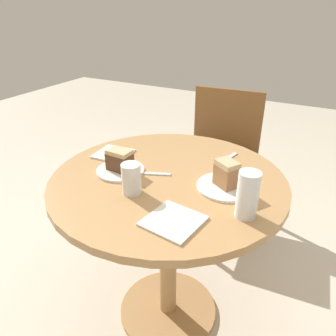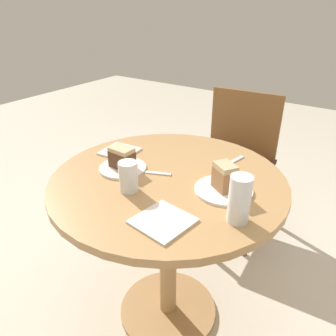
{
  "view_description": "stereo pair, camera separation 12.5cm",
  "coord_description": "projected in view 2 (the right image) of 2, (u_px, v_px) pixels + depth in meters",
  "views": [
    {
      "loc": [
        0.52,
        -0.98,
        1.38
      ],
      "look_at": [
        0.0,
        0.0,
        0.8
      ],
      "focal_mm": 35.0,
      "sensor_mm": 36.0,
      "label": 1
    },
    {
      "loc": [
        0.63,
        -0.92,
        1.38
      ],
      "look_at": [
        0.0,
        0.0,
        0.8
      ],
      "focal_mm": 35.0,
      "sensor_mm": 36.0,
      "label": 2
    }
  ],
  "objects": [
    {
      "name": "plate_far",
      "position": [
        223.0,
        190.0,
        1.18
      ],
      "size": [
        0.21,
        0.21,
        0.01
      ],
      "color": "silver",
      "rests_on": "table"
    },
    {
      "name": "cake_slice_near",
      "position": [
        122.0,
        158.0,
        1.31
      ],
      "size": [
        0.1,
        0.07,
        0.08
      ],
      "rotation": [
        0.0,
        0.0,
        1.52
      ],
      "color": "brown",
      "rests_on": "plate_near"
    },
    {
      "name": "napkin_stack",
      "position": [
        163.0,
        221.0,
        1.02
      ],
      "size": [
        0.19,
        0.19,
        0.01
      ],
      "rotation": [
        0.0,
        0.0,
        -0.14
      ],
      "color": "silver",
      "rests_on": "table"
    },
    {
      "name": "glass_lemonade",
      "position": [
        128.0,
        178.0,
        1.16
      ],
      "size": [
        0.07,
        0.07,
        0.11
      ],
      "color": "beige",
      "rests_on": "table"
    },
    {
      "name": "table",
      "position": [
        168.0,
        214.0,
        1.35
      ],
      "size": [
        0.92,
        0.92,
        0.76
      ],
      "color": "tan",
      "rests_on": "ground_plane"
    },
    {
      "name": "glass_water",
      "position": [
        239.0,
        202.0,
        0.99
      ],
      "size": [
        0.07,
        0.07,
        0.16
      ],
      "color": "silver",
      "rests_on": "table"
    },
    {
      "name": "chair",
      "position": [
        234.0,
        159.0,
        2.08
      ],
      "size": [
        0.51,
        0.51,
        0.87
      ],
      "rotation": [
        0.0,
        0.0,
        0.08
      ],
      "color": "brown",
      "rests_on": "ground_plane"
    },
    {
      "name": "ground_plane",
      "position": [
        168.0,
        310.0,
        1.62
      ],
      "size": [
        8.0,
        8.0,
        0.0
      ],
      "primitive_type": "plane",
      "color": "beige"
    },
    {
      "name": "plate_near",
      "position": [
        123.0,
        168.0,
        1.33
      ],
      "size": [
        0.19,
        0.19,
        0.01
      ],
      "color": "silver",
      "rests_on": "table"
    },
    {
      "name": "cake_slice_far",
      "position": [
        225.0,
        177.0,
        1.16
      ],
      "size": [
        0.1,
        0.09,
        0.1
      ],
      "rotation": [
        0.0,
        0.0,
        1.0
      ],
      "color": "#9E6B42",
      "rests_on": "plate_far"
    },
    {
      "name": "spoon",
      "position": [
        232.0,
        162.0,
        1.39
      ],
      "size": [
        0.05,
        0.16,
        0.0
      ],
      "rotation": [
        0.0,
        0.0,
        1.38
      ],
      "color": "silver",
      "rests_on": "table"
    },
    {
      "name": "napkin_side",
      "position": [
        120.0,
        151.0,
        1.48
      ],
      "size": [
        0.16,
        0.16,
        0.01
      ],
      "rotation": [
        0.0,
        0.0,
        0.08
      ],
      "color": "silver",
      "rests_on": "table"
    },
    {
      "name": "fork",
      "position": [
        151.0,
        172.0,
        1.3
      ],
      "size": [
        0.16,
        0.08,
        0.0
      ],
      "rotation": [
        0.0,
        0.0,
        0.39
      ],
      "color": "silver",
      "rests_on": "table"
    }
  ]
}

